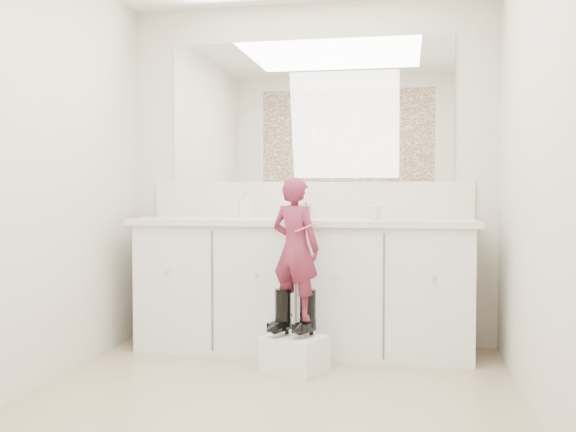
# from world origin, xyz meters

# --- Properties ---
(floor) EXTENTS (3.00, 3.00, 0.00)m
(floor) POSITION_xyz_m (0.00, 0.00, 0.00)
(floor) COLOR #927E5F
(floor) RESTS_ON ground
(wall_back) EXTENTS (2.60, 0.00, 2.60)m
(wall_back) POSITION_xyz_m (0.00, 1.50, 1.20)
(wall_back) COLOR beige
(wall_back) RESTS_ON floor
(wall_front) EXTENTS (2.60, 0.00, 2.60)m
(wall_front) POSITION_xyz_m (0.00, -1.50, 1.20)
(wall_front) COLOR beige
(wall_front) RESTS_ON floor
(wall_left) EXTENTS (0.00, 3.00, 3.00)m
(wall_left) POSITION_xyz_m (-1.30, 0.00, 1.20)
(wall_left) COLOR beige
(wall_left) RESTS_ON floor
(wall_right) EXTENTS (0.00, 3.00, 3.00)m
(wall_right) POSITION_xyz_m (1.30, 0.00, 1.20)
(wall_right) COLOR beige
(wall_right) RESTS_ON floor
(vanity_cabinet) EXTENTS (2.20, 0.55, 0.85)m
(vanity_cabinet) POSITION_xyz_m (0.00, 1.23, 0.42)
(vanity_cabinet) COLOR silver
(vanity_cabinet) RESTS_ON floor
(countertop) EXTENTS (2.28, 0.58, 0.04)m
(countertop) POSITION_xyz_m (0.00, 1.21, 0.87)
(countertop) COLOR beige
(countertop) RESTS_ON vanity_cabinet
(backsplash) EXTENTS (2.28, 0.03, 0.25)m
(backsplash) POSITION_xyz_m (0.00, 1.49, 1.02)
(backsplash) COLOR beige
(backsplash) RESTS_ON countertop
(mirror) EXTENTS (2.00, 0.02, 1.00)m
(mirror) POSITION_xyz_m (0.00, 1.49, 1.64)
(mirror) COLOR white
(mirror) RESTS_ON wall_back
(faucet) EXTENTS (0.08, 0.08, 0.10)m
(faucet) POSITION_xyz_m (0.00, 1.38, 0.94)
(faucet) COLOR silver
(faucet) RESTS_ON countertop
(cup) EXTENTS (0.12, 0.12, 0.09)m
(cup) POSITION_xyz_m (0.48, 1.21, 0.94)
(cup) COLOR beige
(cup) RESTS_ON countertop
(soap_bottle) EXTENTS (0.11, 0.11, 0.18)m
(soap_bottle) POSITION_xyz_m (-0.41, 1.27, 0.98)
(soap_bottle) COLOR beige
(soap_bottle) RESTS_ON countertop
(step_stool) EXTENTS (0.41, 0.38, 0.21)m
(step_stool) POSITION_xyz_m (0.04, 0.70, 0.11)
(step_stool) COLOR white
(step_stool) RESTS_ON floor
(boot_left) EXTENTS (0.17, 0.21, 0.28)m
(boot_left) POSITION_xyz_m (-0.04, 0.72, 0.35)
(boot_left) COLOR black
(boot_left) RESTS_ON step_stool
(boot_right) EXTENTS (0.17, 0.21, 0.28)m
(boot_right) POSITION_xyz_m (0.11, 0.72, 0.35)
(boot_right) COLOR black
(boot_right) RESTS_ON step_stool
(toddler) EXTENTS (0.36, 0.31, 0.85)m
(toddler) POSITION_xyz_m (0.04, 0.72, 0.74)
(toddler) COLOR #A23256
(toddler) RESTS_ON step_stool
(toothbrush) EXTENTS (0.13, 0.06, 0.06)m
(toothbrush) POSITION_xyz_m (0.11, 0.64, 0.86)
(toothbrush) COLOR #CF5074
(toothbrush) RESTS_ON toddler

